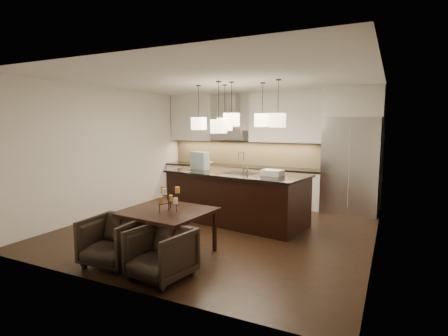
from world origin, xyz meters
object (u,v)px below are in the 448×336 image
at_px(island_body, 236,198).
at_px(armchair_right, 161,253).
at_px(refrigerator, 351,166).
at_px(dining_table, 169,233).
at_px(armchair_left, 113,241).

xyz_separation_m(island_body, armchair_right, (0.21, -2.85, -0.16)).
xyz_separation_m(refrigerator, island_body, (-2.00, -1.84, -0.58)).
relative_size(dining_table, armchair_right, 1.58).
xyz_separation_m(dining_table, armchair_left, (-0.51, -0.65, -0.00)).
relative_size(refrigerator, dining_table, 1.86).
relative_size(refrigerator, armchair_right, 2.93).
height_order(dining_table, armchair_right, dining_table).
bearing_deg(refrigerator, dining_table, -118.70).
bearing_deg(armchair_left, dining_table, 48.22).
xyz_separation_m(refrigerator, dining_table, (-2.16, -3.95, -0.73)).
bearing_deg(armchair_right, armchair_left, -175.97).
relative_size(dining_table, armchair_left, 1.53).
relative_size(island_body, armchair_right, 3.80).
distance_m(island_body, dining_table, 2.13).
height_order(island_body, armchair_left, island_body).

